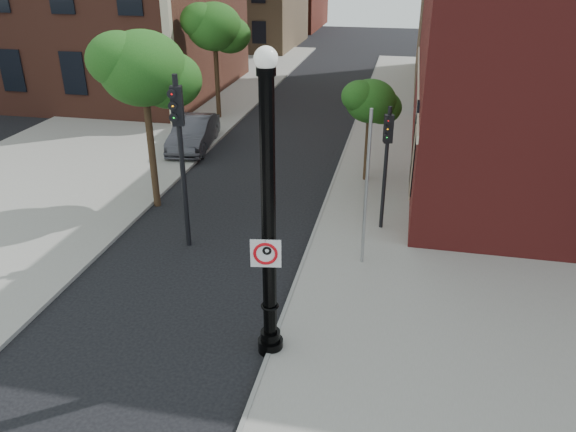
% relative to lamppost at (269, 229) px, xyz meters
% --- Properties ---
extents(ground, '(120.00, 120.00, 0.00)m').
position_rel_lamppost_xyz_m(ground, '(-2.04, -0.55, -3.12)').
color(ground, black).
rests_on(ground, ground).
extents(sidewalk_right, '(8.00, 60.00, 0.12)m').
position_rel_lamppost_xyz_m(sidewalk_right, '(3.96, 9.45, -3.06)').
color(sidewalk_right, gray).
rests_on(sidewalk_right, ground).
extents(sidewalk_left, '(10.00, 50.00, 0.12)m').
position_rel_lamppost_xyz_m(sidewalk_left, '(-11.04, 17.45, -3.06)').
color(sidewalk_left, gray).
rests_on(sidewalk_left, ground).
extents(curb_edge, '(0.10, 60.00, 0.14)m').
position_rel_lamppost_xyz_m(curb_edge, '(0.01, 9.45, -3.05)').
color(curb_edge, gray).
rests_on(curb_edge, ground).
extents(lamppost, '(0.57, 0.57, 6.76)m').
position_rel_lamppost_xyz_m(lamppost, '(0.00, 0.00, 0.00)').
color(lamppost, black).
rests_on(lamppost, ground).
extents(no_parking_sign, '(0.64, 0.15, 0.64)m').
position_rel_lamppost_xyz_m(no_parking_sign, '(-0.03, -0.17, -0.49)').
color(no_parking_sign, white).
rests_on(no_parking_sign, ground).
extents(parked_car, '(2.07, 4.60, 1.46)m').
position_rel_lamppost_xyz_m(parked_car, '(-6.82, 13.26, -2.39)').
color(parked_car, '#323137').
rests_on(parked_car, ground).
extents(traffic_signal_left, '(0.40, 0.46, 5.25)m').
position_rel_lamppost_xyz_m(traffic_signal_left, '(-3.69, 4.40, 0.41)').
color(traffic_signal_left, black).
rests_on(traffic_signal_left, ground).
extents(traffic_signal_right, '(0.31, 0.36, 4.10)m').
position_rel_lamppost_xyz_m(traffic_signal_right, '(2.08, 6.65, -0.36)').
color(traffic_signal_right, black).
rests_on(traffic_signal_right, ground).
extents(utility_pole, '(0.09, 0.09, 4.63)m').
position_rel_lamppost_xyz_m(utility_pole, '(1.68, 4.29, -0.81)').
color(utility_pole, '#999999').
rests_on(utility_pole, ground).
extents(street_tree_a, '(3.36, 3.03, 6.05)m').
position_rel_lamppost_xyz_m(street_tree_a, '(-5.82, 7.03, 1.65)').
color(street_tree_a, '#302113').
rests_on(street_tree_a, ground).
extents(street_tree_b, '(3.31, 2.99, 5.96)m').
position_rel_lamppost_xyz_m(street_tree_b, '(-7.24, 18.27, 1.58)').
color(street_tree_b, '#302113').
rests_on(street_tree_b, ground).
extents(street_tree_c, '(2.23, 2.02, 4.02)m').
position_rel_lamppost_xyz_m(street_tree_c, '(1.27, 10.82, 0.04)').
color(street_tree_c, '#302113').
rests_on(street_tree_c, ground).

